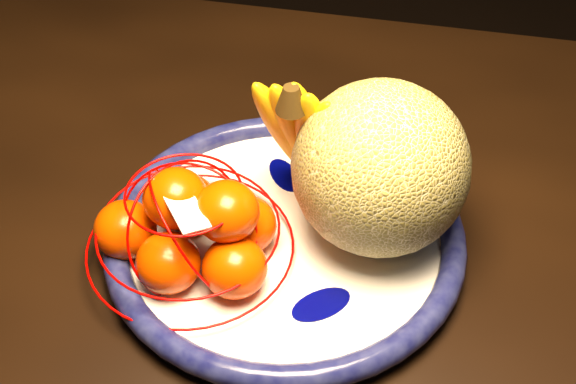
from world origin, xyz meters
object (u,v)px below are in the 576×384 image
(cantaloupe, at_px, (380,168))
(banana_bunch, at_px, (304,129))
(fruit_bowl, at_px, (285,237))
(dining_table, at_px, (470,324))
(mandarin_bag, at_px, (193,228))

(cantaloupe, distance_m, banana_bunch, 0.09)
(banana_bunch, bearing_deg, fruit_bowl, -82.55)
(dining_table, height_order, fruit_bowl, fruit_bowl)
(cantaloupe, relative_size, banana_bunch, 0.98)
(fruit_bowl, relative_size, banana_bunch, 2.09)
(dining_table, distance_m, cantaloupe, 0.22)
(fruit_bowl, bearing_deg, cantaloupe, 25.27)
(dining_table, relative_size, cantaloupe, 9.28)
(dining_table, relative_size, banana_bunch, 9.08)
(fruit_bowl, relative_size, mandarin_bag, 1.49)
(fruit_bowl, relative_size, cantaloupe, 2.14)
(fruit_bowl, height_order, cantaloupe, cantaloupe)
(dining_table, relative_size, mandarin_bag, 6.46)
(fruit_bowl, height_order, mandarin_bag, mandarin_bag)
(banana_bunch, relative_size, mandarin_bag, 0.71)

